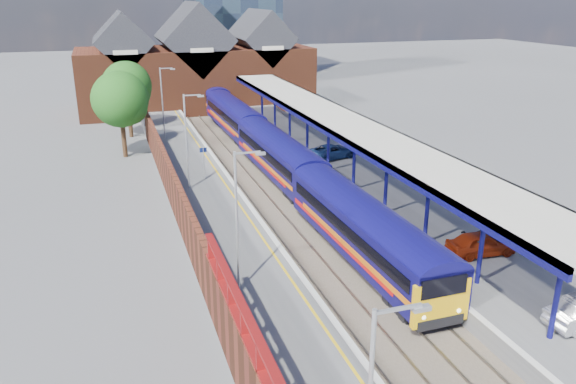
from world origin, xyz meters
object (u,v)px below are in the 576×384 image
at_px(platform_sign, 204,158).
at_px(parked_car_blue, 332,151).
at_px(train, 253,132).
at_px(parked_car_dark, 498,239).
at_px(lamp_post_d, 164,99).
at_px(parked_car_red, 481,243).
at_px(lamp_post_c, 188,136).
at_px(lamp_post_b, 239,214).

bearing_deg(platform_sign, parked_car_blue, 10.66).
bearing_deg(train, parked_car_dark, -75.84).
relative_size(lamp_post_d, parked_car_red, 1.80).
height_order(platform_sign, parked_car_blue, platform_sign).
bearing_deg(lamp_post_c, parked_car_dark, -47.19).
xyz_separation_m(train, lamp_post_d, (-7.86, 4.42, 2.87)).
xyz_separation_m(lamp_post_b, platform_sign, (1.36, 18.00, -2.30)).
distance_m(lamp_post_d, parked_car_dark, 35.42).
distance_m(lamp_post_b, lamp_post_d, 32.00).
xyz_separation_m(parked_car_dark, parked_car_blue, (-1.79, 20.19, 0.03)).
height_order(lamp_post_d, parked_car_dark, lamp_post_d).
distance_m(lamp_post_d, parked_car_red, 35.14).
height_order(parked_car_red, parked_car_blue, parked_car_red).
distance_m(lamp_post_c, parked_car_dark, 22.06).
bearing_deg(parked_car_blue, lamp_post_d, 31.38).
distance_m(train, platform_sign, 11.59).
relative_size(train, lamp_post_d, 9.42).
bearing_deg(lamp_post_d, parked_car_red, -67.31).
bearing_deg(lamp_post_c, train, 55.86).
relative_size(lamp_post_c, parked_car_dark, 1.71).
xyz_separation_m(lamp_post_d, parked_car_red, (13.50, -32.28, -3.33)).
height_order(lamp_post_b, lamp_post_c, same).
xyz_separation_m(train, lamp_post_b, (-7.86, -27.58, 2.87)).
height_order(train, platform_sign, platform_sign).
height_order(parked_car_red, parked_car_dark, parked_car_red).
bearing_deg(train, lamp_post_c, -124.14).
height_order(lamp_post_d, parked_car_blue, lamp_post_d).
bearing_deg(lamp_post_d, lamp_post_b, -90.00).
xyz_separation_m(train, parked_car_blue, (5.17, -7.39, -0.49)).
bearing_deg(train, parked_car_blue, -55.03).
distance_m(parked_car_red, parked_car_blue, 20.48).
relative_size(lamp_post_c, parked_car_blue, 1.55).
height_order(platform_sign, parked_car_red, platform_sign).
bearing_deg(parked_car_dark, parked_car_blue, 1.19).
bearing_deg(lamp_post_d, platform_sign, -84.44).
xyz_separation_m(lamp_post_b, lamp_post_c, (0.00, 16.00, 0.00)).
xyz_separation_m(lamp_post_c, lamp_post_d, (0.00, 16.00, 0.00)).
distance_m(platform_sign, parked_car_red, 21.96).
relative_size(lamp_post_b, platform_sign, 2.80).
bearing_deg(lamp_post_c, parked_car_red, -50.33).
bearing_deg(parked_car_dark, train, 10.28).
height_order(lamp_post_c, lamp_post_d, same).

